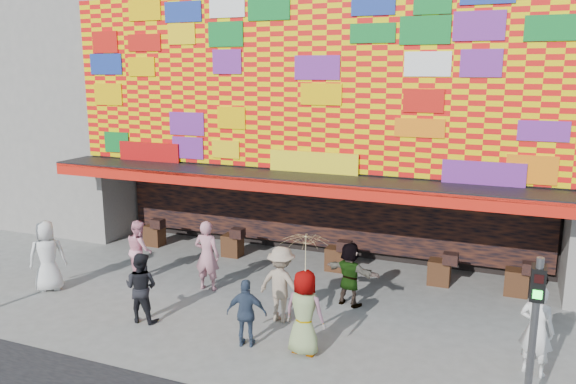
{
  "coord_description": "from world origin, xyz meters",
  "views": [
    {
      "loc": [
        5.7,
        -10.72,
        5.86
      ],
      "look_at": [
        0.5,
        2.0,
        2.88
      ],
      "focal_mm": 35.0,
      "sensor_mm": 36.0,
      "label": 1
    }
  ],
  "objects_px": {
    "ped_i": "(139,250)",
    "parasol": "(305,256)",
    "ped_f": "(350,274)",
    "ped_g": "(304,313)",
    "ped_b": "(207,255)",
    "ped_d": "(281,284)",
    "ped_h": "(536,330)",
    "ped_a": "(47,256)",
    "ped_e": "(247,313)",
    "signal_right": "(534,325)",
    "ped_c": "(141,287)"
  },
  "relations": [
    {
      "from": "ped_a",
      "to": "ped_h",
      "type": "distance_m",
      "value": 12.12
    },
    {
      "from": "ped_h",
      "to": "parasol",
      "type": "bearing_deg",
      "value": 31.07
    },
    {
      "from": "ped_d",
      "to": "parasol",
      "type": "relative_size",
      "value": 0.98
    },
    {
      "from": "ped_f",
      "to": "ped_e",
      "type": "bearing_deg",
      "value": 79.82
    },
    {
      "from": "ped_b",
      "to": "parasol",
      "type": "xyz_separation_m",
      "value": [
        3.69,
        -2.32,
        1.19
      ]
    },
    {
      "from": "ped_a",
      "to": "ped_f",
      "type": "bearing_deg",
      "value": 155.75
    },
    {
      "from": "ped_f",
      "to": "parasol",
      "type": "xyz_separation_m",
      "value": [
        -0.18,
        -2.78,
        1.33
      ]
    },
    {
      "from": "ped_i",
      "to": "ped_a",
      "type": "bearing_deg",
      "value": 84.71
    },
    {
      "from": "ped_c",
      "to": "ped_f",
      "type": "distance_m",
      "value": 5.13
    },
    {
      "from": "ped_c",
      "to": "ped_f",
      "type": "height_order",
      "value": "ped_c"
    },
    {
      "from": "ped_e",
      "to": "ped_h",
      "type": "relative_size",
      "value": 0.82
    },
    {
      "from": "ped_i",
      "to": "ped_h",
      "type": "bearing_deg",
      "value": -147.29
    },
    {
      "from": "ped_f",
      "to": "ped_i",
      "type": "xyz_separation_m",
      "value": [
        -6.1,
        -0.45,
        0.03
      ]
    },
    {
      "from": "ped_a",
      "to": "ped_h",
      "type": "height_order",
      "value": "ped_a"
    },
    {
      "from": "ped_a",
      "to": "ped_i",
      "type": "xyz_separation_m",
      "value": [
        1.73,
        1.69,
        -0.12
      ]
    },
    {
      "from": "ped_g",
      "to": "parasol",
      "type": "bearing_deg",
      "value": -0.0
    },
    {
      "from": "parasol",
      "to": "ped_c",
      "type": "bearing_deg",
      "value": 179.88
    },
    {
      "from": "ped_a",
      "to": "ped_b",
      "type": "xyz_separation_m",
      "value": [
        3.96,
        1.68,
        -0.01
      ]
    },
    {
      "from": "ped_e",
      "to": "ped_i",
      "type": "xyz_separation_m",
      "value": [
        -4.65,
        2.5,
        0.1
      ]
    },
    {
      "from": "ped_f",
      "to": "signal_right",
      "type": "bearing_deg",
      "value": 153.4
    },
    {
      "from": "ped_b",
      "to": "signal_right",
      "type": "bearing_deg",
      "value": 152.14
    },
    {
      "from": "ped_i",
      "to": "parasol",
      "type": "distance_m",
      "value": 6.49
    },
    {
      "from": "ped_a",
      "to": "ped_i",
      "type": "bearing_deg",
      "value": -175.19
    },
    {
      "from": "ped_c",
      "to": "ped_d",
      "type": "height_order",
      "value": "ped_d"
    },
    {
      "from": "ped_c",
      "to": "ped_i",
      "type": "distance_m",
      "value": 2.93
    },
    {
      "from": "ped_a",
      "to": "ped_c",
      "type": "relative_size",
      "value": 1.15
    },
    {
      "from": "ped_f",
      "to": "parasol",
      "type": "height_order",
      "value": "parasol"
    },
    {
      "from": "ped_h",
      "to": "ped_i",
      "type": "xyz_separation_m",
      "value": [
        -10.38,
        1.39,
        -0.07
      ]
    },
    {
      "from": "ped_c",
      "to": "ped_i",
      "type": "bearing_deg",
      "value": -57.49
    },
    {
      "from": "ped_g",
      "to": "ped_f",
      "type": "bearing_deg",
      "value": -89.27
    },
    {
      "from": "parasol",
      "to": "ped_e",
      "type": "bearing_deg",
      "value": -172.55
    },
    {
      "from": "ped_h",
      "to": "ped_b",
      "type": "bearing_deg",
      "value": 9.55
    },
    {
      "from": "signal_right",
      "to": "ped_d",
      "type": "height_order",
      "value": "signal_right"
    },
    {
      "from": "ped_f",
      "to": "ped_g",
      "type": "xyz_separation_m",
      "value": [
        -0.18,
        -2.78,
        0.09
      ]
    },
    {
      "from": "ped_d",
      "to": "ped_i",
      "type": "relative_size",
      "value": 1.07
    },
    {
      "from": "ped_c",
      "to": "parasol",
      "type": "distance_m",
      "value": 4.33
    },
    {
      "from": "parasol",
      "to": "ped_f",
      "type": "bearing_deg",
      "value": 86.25
    },
    {
      "from": "signal_right",
      "to": "ped_g",
      "type": "bearing_deg",
      "value": 166.82
    },
    {
      "from": "ped_a",
      "to": "ped_c",
      "type": "xyz_separation_m",
      "value": [
        3.52,
        -0.63,
        -0.13
      ]
    },
    {
      "from": "ped_b",
      "to": "ped_d",
      "type": "bearing_deg",
      "value": 153.09
    },
    {
      "from": "ped_a",
      "to": "ped_f",
      "type": "xyz_separation_m",
      "value": [
        7.83,
        2.14,
        -0.15
      ]
    },
    {
      "from": "ped_e",
      "to": "ped_f",
      "type": "height_order",
      "value": "ped_f"
    },
    {
      "from": "ped_f",
      "to": "ped_g",
      "type": "relative_size",
      "value": 0.9
    },
    {
      "from": "ped_b",
      "to": "ped_d",
      "type": "distance_m",
      "value": 2.83
    },
    {
      "from": "ped_d",
      "to": "parasol",
      "type": "height_order",
      "value": "parasol"
    },
    {
      "from": "signal_right",
      "to": "ped_g",
      "type": "height_order",
      "value": "signal_right"
    },
    {
      "from": "ped_a",
      "to": "ped_f",
      "type": "distance_m",
      "value": 8.12
    },
    {
      "from": "ped_c",
      "to": "ped_d",
      "type": "bearing_deg",
      "value": -162.5
    },
    {
      "from": "ped_c",
      "to": "ped_d",
      "type": "xyz_separation_m",
      "value": [
        3.07,
        1.27,
        0.07
      ]
    },
    {
      "from": "ped_d",
      "to": "ped_f",
      "type": "relative_size",
      "value": 1.11
    }
  ]
}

